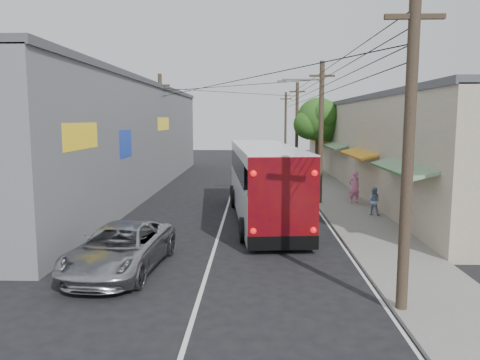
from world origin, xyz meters
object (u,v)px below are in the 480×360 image
object	(u,v)px
parked_car_mid	(297,176)
pedestrian_far	(374,201)
parked_suv	(294,181)
coach_bus	(264,181)
jeepney	(120,249)
parked_car_far	(279,163)
pedestrian_near	(354,187)

from	to	relation	value
parked_car_mid	pedestrian_far	xyz separation A→B (m)	(2.79, -11.25, 0.17)
parked_suv	parked_car_mid	distance (m)	2.86
coach_bus	jeepney	bearing A→B (deg)	-125.56
parked_car_mid	parked_suv	bearing A→B (deg)	-99.09
coach_bus	parked_car_far	world-z (taller)	coach_bus
parked_suv	parked_car_mid	xyz separation A→B (m)	(0.44, 2.82, -0.07)
parked_car_far	pedestrian_far	bearing A→B (deg)	-79.09
pedestrian_near	jeepney	bearing A→B (deg)	36.38
jeepney	pedestrian_far	distance (m)	13.30
parked_suv	parked_car_mid	world-z (taller)	parked_suv
parked_suv	pedestrian_far	bearing A→B (deg)	-71.43
jeepney	pedestrian_near	size ratio (longest dim) A/B	2.92
pedestrian_near	pedestrian_far	bearing A→B (deg)	80.13
parked_car_mid	pedestrian_near	world-z (taller)	pedestrian_near
pedestrian_far	parked_car_mid	bearing A→B (deg)	-54.06
parked_car_mid	pedestrian_far	distance (m)	11.59
pedestrian_far	parked_suv	bearing A→B (deg)	-47.03
pedestrian_near	pedestrian_far	size ratio (longest dim) A/B	1.31
jeepney	parked_car_far	distance (m)	30.75
coach_bus	pedestrian_far	size ratio (longest dim) A/B	9.04
jeepney	pedestrian_near	xyz separation A→B (m)	(9.92, 11.97, 0.29)
jeepney	parked_suv	size ratio (longest dim) A/B	1.08
parked_suv	parked_car_far	world-z (taller)	parked_suv
parked_car_mid	pedestrian_near	xyz separation A→B (m)	(2.54, -7.85, 0.38)
coach_bus	parked_car_mid	world-z (taller)	coach_bus
pedestrian_far	parked_car_far	bearing A→B (deg)	-58.49
parked_suv	pedestrian_near	size ratio (longest dim) A/B	2.71
jeepney	parked_car_mid	world-z (taller)	jeepney
parked_car_mid	pedestrian_near	size ratio (longest dim) A/B	2.09
parked_car_far	jeepney	bearing A→B (deg)	-100.93
parked_car_far	parked_suv	bearing A→B (deg)	-86.99
parked_car_mid	pedestrian_far	world-z (taller)	pedestrian_far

